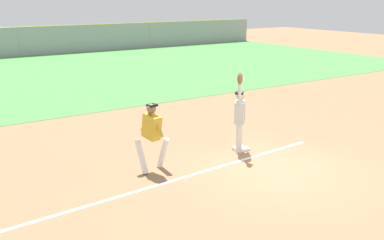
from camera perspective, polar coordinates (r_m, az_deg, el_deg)
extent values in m
plane|color=#936D4C|center=(11.44, 11.02, -6.40)|extent=(79.01, 79.01, 0.00)
cube|color=#4C8C47|center=(26.25, -16.44, 5.63)|extent=(42.78, 18.54, 0.01)
cube|color=white|center=(10.07, -8.40, -9.36)|extent=(11.98, 0.93, 0.01)
cube|color=white|center=(12.78, 6.23, -3.65)|extent=(0.39, 0.39, 0.08)
cylinder|color=silver|center=(12.62, 6.08, -2.06)|extent=(0.21, 0.21, 0.85)
cylinder|color=silver|center=(12.43, 5.98, -2.33)|extent=(0.21, 0.21, 0.85)
cube|color=#B7B7B7|center=(12.32, 6.13, 1.02)|extent=(0.50, 0.49, 0.60)
sphere|color=#DBAD84|center=(12.22, 6.19, 3.09)|extent=(0.33, 0.33, 0.23)
cube|color=black|center=(12.20, 6.05, 3.44)|extent=(0.30, 0.30, 0.05)
cylinder|color=#B7B7B7|center=(11.97, 6.09, 3.59)|extent=(0.13, 0.13, 0.62)
cylinder|color=#B7B7B7|center=(12.46, 6.28, 2.60)|extent=(0.51, 0.50, 0.09)
ellipsoid|color=brown|center=(11.90, 6.14, 5.29)|extent=(0.30, 0.30, 0.32)
cylinder|color=white|center=(11.26, -3.72, -4.19)|extent=(0.23, 0.45, 0.85)
cylinder|color=white|center=(11.04, -6.46, -4.66)|extent=(0.23, 0.45, 0.85)
cube|color=gold|center=(10.92, -5.17, -0.84)|extent=(0.36, 0.56, 0.66)
sphere|color=#8C6647|center=(10.80, -5.22, 1.48)|extent=(0.27, 0.27, 0.23)
cube|color=black|center=(10.80, -5.11, 1.89)|extent=(0.25, 0.24, 0.05)
cylinder|color=gold|center=(11.06, -5.90, -0.20)|extent=(0.17, 0.41, 0.58)
cylinder|color=gold|center=(10.74, -4.43, -0.65)|extent=(0.17, 0.41, 0.58)
sphere|color=white|center=(11.98, 6.52, 5.21)|extent=(0.07, 0.07, 0.07)
cube|color=#93999E|center=(35.03, -21.23, 9.24)|extent=(42.78, 0.06, 2.05)
cylinder|color=yellow|center=(34.95, -21.40, 10.95)|extent=(42.78, 0.06, 0.06)
cylinder|color=gray|center=(35.03, -21.23, 9.24)|extent=(0.08, 0.08, 2.05)
cylinder|color=gray|center=(38.77, -5.44, 10.70)|extent=(0.08, 0.08, 2.05)
cylinder|color=gray|center=(44.81, 6.93, 11.30)|extent=(0.08, 0.08, 2.05)
cylinder|color=black|center=(38.46, -23.14, 8.42)|extent=(0.62, 0.27, 0.60)
cylinder|color=black|center=(36.59, -22.80, 8.15)|extent=(0.62, 0.27, 0.60)
cube|color=#1E6B33|center=(38.87, -17.46, 9.42)|extent=(4.45, 2.03, 0.55)
cube|color=#2D333D|center=(38.83, -17.51, 10.11)|extent=(2.25, 1.81, 0.40)
cylinder|color=black|center=(40.20, -15.76, 9.33)|extent=(0.61, 0.24, 0.60)
cylinder|color=black|center=(38.38, -14.94, 9.12)|extent=(0.61, 0.24, 0.60)
cylinder|color=black|center=(39.49, -19.83, 8.90)|extent=(0.61, 0.24, 0.60)
cylinder|color=black|center=(37.64, -19.19, 8.67)|extent=(0.61, 0.24, 0.60)
cube|color=#B7B7BC|center=(40.71, -9.58, 10.15)|extent=(4.49, 2.12, 0.55)
cube|color=#2D333D|center=(40.67, -9.61, 10.81)|extent=(2.28, 1.85, 0.40)
cylinder|color=black|center=(42.24, -8.38, 10.01)|extent=(0.61, 0.25, 0.60)
cylinder|color=black|center=(40.58, -7.09, 9.84)|extent=(0.61, 0.25, 0.60)
cylinder|color=black|center=(40.96, -12.00, 9.67)|extent=(0.61, 0.25, 0.60)
cylinder|color=black|center=(39.25, -10.83, 9.49)|extent=(0.61, 0.25, 0.60)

